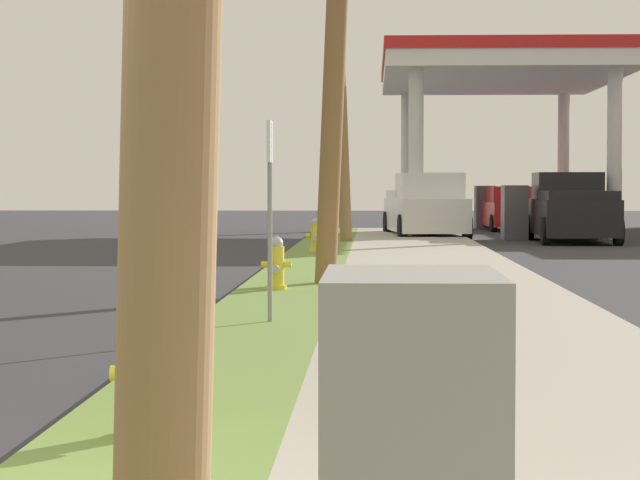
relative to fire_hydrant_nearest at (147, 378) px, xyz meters
The scene contains 8 objects.
fire_hydrant_nearest is the anchor object (origin of this frame).
fire_hydrant_second 10.48m from the fire_hydrant_nearest, 90.22° to the left, with size 0.42×0.38×0.74m.
fire_hydrant_third 21.14m from the fire_hydrant_nearest, 89.91° to the left, with size 0.42×0.37×0.74m.
utility_pole_background 26.46m from the fire_hydrant_nearest, 89.10° to the left, with size 0.82×2.15×10.02m.
street_sign_post 6.34m from the fire_hydrant_nearest, 88.05° to the left, with size 0.05×0.36×2.12m.
car_red_by_near_pump 39.57m from the fire_hydrant_nearest, 80.88° to the left, with size 2.12×4.58×1.57m.
truck_white_at_forecourt 32.17m from the fire_hydrant_nearest, 84.80° to the left, with size 2.56×5.56×1.97m.
truck_black_on_apron 30.01m from the fire_hydrant_nearest, 76.71° to the left, with size 2.23×5.44×1.97m.
Camera 1 is at (1.90, -5.12, 1.54)m, focal length 72.22 mm.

